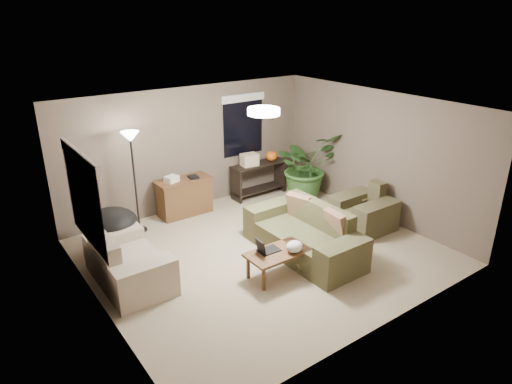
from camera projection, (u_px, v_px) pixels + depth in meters
room_shell at (263, 184)px, 7.39m from camera, size 5.50×5.50×5.50m
main_sofa at (305, 237)px, 7.72m from camera, size 0.95×2.20×0.85m
throw_pillows at (317, 215)px, 7.72m from camera, size 0.35×1.38×0.47m
loveseat at (127, 265)px, 6.89m from camera, size 0.90×1.60×0.85m
armchair at (363, 213)px, 8.64m from camera, size 0.95×1.00×0.85m
coffee_table at (278, 255)px, 7.04m from camera, size 1.00×0.55×0.42m
laptop at (265, 249)px, 6.98m from camera, size 0.37×0.24×0.24m
plastic_bag at (294, 246)px, 6.98m from camera, size 0.31×0.29×0.18m
desk at (184, 197)px, 9.18m from camera, size 1.10×0.50×0.75m
desk_papers at (176, 179)px, 8.93m from camera, size 0.71×0.31×0.12m
console_table at (259, 177)px, 10.09m from camera, size 1.30×0.40×0.75m
pumpkin at (272, 156)px, 10.12m from camera, size 0.31×0.31×0.21m
cardboard_box at (249, 160)px, 9.79m from camera, size 0.37×0.30×0.26m
papasan_chair at (111, 228)px, 7.66m from camera, size 1.14×1.14×0.80m
floor_lamp at (131, 149)px, 8.03m from camera, size 0.32×0.32×1.91m
ceiling_fixture at (264, 111)px, 6.94m from camera, size 0.50×0.50×0.10m
houseplant at (305, 173)px, 9.92m from camera, size 1.32×1.47×1.15m
cat_scratching_post at (361, 210)px, 8.96m from camera, size 0.32×0.32×0.50m
window_left at (82, 183)px, 5.93m from camera, size 0.05×1.56×1.33m
window_back at (243, 115)px, 9.75m from camera, size 1.06×0.05×1.33m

